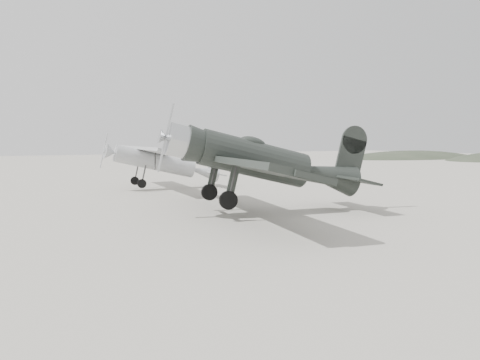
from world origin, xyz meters
The scene contains 4 objects.
ground centered at (0.00, 0.00, 0.00)m, with size 160.00×160.00×0.00m, color gray.
hill_northeast centered at (50.00, 40.00, 0.00)m, with size 32.00×16.00×5.20m, color #313A2A.
lowwing_monoplane centered at (0.73, 4.73, 2.04)m, with size 8.63×12.00×3.85m.
highwing_monoplane centered at (0.25, 15.41, 1.78)m, with size 7.13×10.03×2.84m.
Camera 1 is at (-8.96, -10.85, 2.93)m, focal length 35.00 mm.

